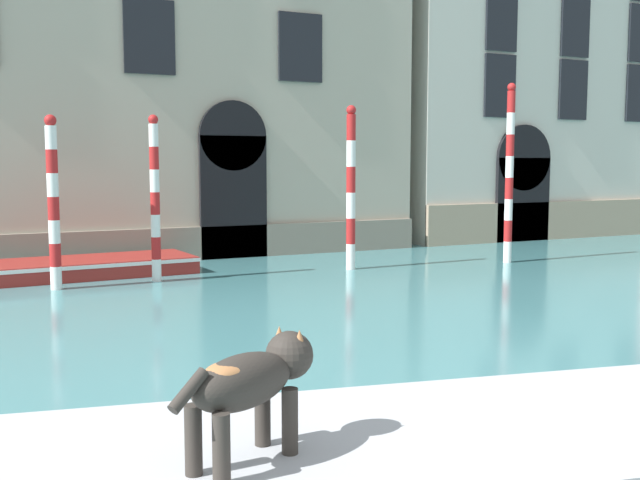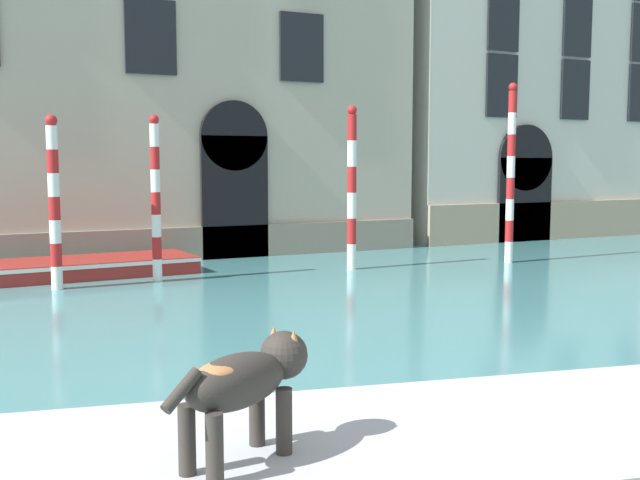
% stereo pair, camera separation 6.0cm
% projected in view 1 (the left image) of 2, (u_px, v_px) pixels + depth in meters
% --- Properties ---
extents(palazzo_left, '(15.30, 6.13, 13.11)m').
position_uv_depth(palazzo_left, '(124.00, 19.00, 21.01)').
color(palazzo_left, '#B2A893').
rests_on(palazzo_left, ground_plane).
extents(palazzo_right, '(11.27, 6.13, 13.59)m').
position_uv_depth(palazzo_right, '(513.00, 44.00, 26.95)').
color(palazzo_right, beige).
rests_on(palazzo_right, ground_plane).
extents(boat_foreground, '(8.72, 3.98, 0.67)m').
position_uv_depth(boat_foreground, '(363.00, 479.00, 5.19)').
color(boat_foreground, black).
rests_on(boat_foreground, ground_plane).
extents(dog_on_deck, '(1.10, 0.68, 0.79)m').
position_uv_depth(dog_on_deck, '(252.00, 381.00, 4.68)').
color(dog_on_deck, '#332D28').
rests_on(dog_on_deck, boat_foreground).
extents(boat_moored_near_palazzo, '(5.17, 2.20, 0.38)m').
position_uv_depth(boat_moored_near_palazzo, '(78.00, 267.00, 16.70)').
color(boat_moored_near_palazzo, maroon).
rests_on(boat_moored_near_palazzo, ground_plane).
extents(mooring_pole_0, '(0.23, 0.23, 3.47)m').
position_uv_depth(mooring_pole_0, '(53.00, 202.00, 14.80)').
color(mooring_pole_0, white).
rests_on(mooring_pole_0, ground_plane).
extents(mooring_pole_2, '(0.21, 0.21, 3.53)m').
position_uv_depth(mooring_pole_2, '(155.00, 198.00, 15.82)').
color(mooring_pole_2, white).
rests_on(mooring_pole_2, ground_plane).
extents(mooring_pole_3, '(0.21, 0.21, 4.49)m').
position_uv_depth(mooring_pole_3, '(509.00, 173.00, 18.75)').
color(mooring_pole_3, white).
rests_on(mooring_pole_3, ground_plane).
extents(mooring_pole_4, '(0.23, 0.23, 3.86)m').
position_uv_depth(mooring_pole_4, '(351.00, 187.00, 17.58)').
color(mooring_pole_4, white).
rests_on(mooring_pole_4, ground_plane).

